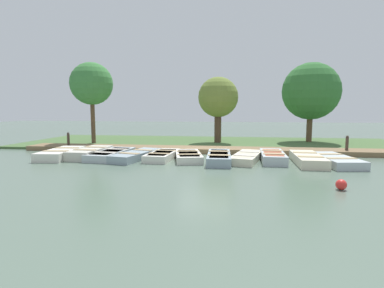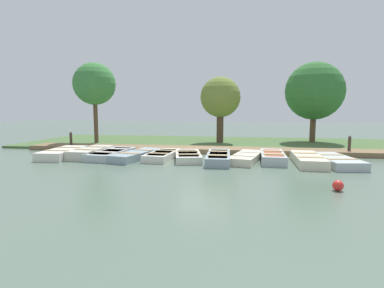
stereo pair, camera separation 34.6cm
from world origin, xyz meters
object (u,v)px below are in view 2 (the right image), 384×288
rowboat_4 (162,155)px  rowboat_5 (188,156)px  rowboat_2 (112,154)px  park_tree_center (314,91)px  rowboat_6 (218,157)px  buoy (338,186)px  rowboat_7 (247,157)px  mooring_post_near (71,141)px  park_tree_left (220,98)px  rowboat_1 (91,152)px  park_tree_far_left (94,84)px  rowboat_0 (63,153)px  rowboat_10 (335,161)px  rowboat_3 (136,155)px  mooring_post_far (349,146)px  rowboat_9 (308,159)px  rowboat_8 (273,157)px

rowboat_4 → rowboat_5: 1.20m
rowboat_2 → park_tree_center: park_tree_center is taller
rowboat_6 → buoy: bearing=39.4°
rowboat_7 → mooring_post_near: size_ratio=3.19×
rowboat_5 → buoy: size_ratio=9.28×
park_tree_center → rowboat_7: bearing=-30.4°
mooring_post_near → park_tree_left: park_tree_left is taller
rowboat_1 → buoy: 10.68m
rowboat_5 → park_tree_far_left: park_tree_far_left is taller
rowboat_6 → park_tree_far_left: size_ratio=0.60×
rowboat_0 → park_tree_far_left: (-4.91, -0.80, 3.60)m
rowboat_0 → rowboat_10: rowboat_0 is taller
rowboat_3 → park_tree_far_left: park_tree_far_left is taller
park_tree_left → rowboat_3: bearing=-28.1°
rowboat_10 → buoy: rowboat_10 is taller
rowboat_2 → mooring_post_far: bearing=106.7°
rowboat_9 → park_tree_left: size_ratio=0.71×
rowboat_1 → rowboat_5: size_ratio=0.98×
buoy → park_tree_center: bearing=170.8°
rowboat_7 → buoy: 5.05m
rowboat_1 → rowboat_5: 4.70m
park_tree_left → park_tree_center: 6.09m
rowboat_5 → rowboat_8: size_ratio=1.00×
rowboat_1 → rowboat_4: bearing=90.6°
rowboat_2 → rowboat_5: (0.09, 3.65, -0.00)m
rowboat_9 → rowboat_10: rowboat_9 is taller
rowboat_5 → rowboat_7: (-0.07, 2.58, 0.00)m
rowboat_5 → park_tree_center: park_tree_center is taller
mooring_post_far → rowboat_0: bearing=-78.9°
park_tree_far_left → mooring_post_near: bearing=-9.7°
rowboat_0 → rowboat_6: 7.37m
rowboat_10 → mooring_post_far: 3.04m
rowboat_10 → mooring_post_far: size_ratio=3.18×
buoy → park_tree_far_left: park_tree_far_left is taller
rowboat_8 → rowboat_0: bearing=-85.8°
buoy → rowboat_8: bearing=-164.0°
rowboat_2 → rowboat_9: 8.72m
rowboat_3 → park_tree_left: 7.67m
rowboat_5 → mooring_post_far: (-2.48, 7.54, 0.32)m
rowboat_3 → rowboat_5: size_ratio=1.16×
rowboat_9 → buoy: size_ratio=10.18×
rowboat_7 → park_tree_center: (-7.39, 4.34, 3.23)m
buoy → rowboat_4: bearing=-125.5°
rowboat_2 → park_tree_far_left: size_ratio=0.61×
rowboat_0 → rowboat_8: size_ratio=1.08×
rowboat_7 → park_tree_far_left: (-4.67, -9.37, 3.63)m
rowboat_9 → park_tree_left: bearing=-146.0°
park_tree_far_left → mooring_post_far: bearing=81.0°
rowboat_10 → park_tree_left: bearing=-149.5°
buoy → rowboat_3: bearing=-120.1°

